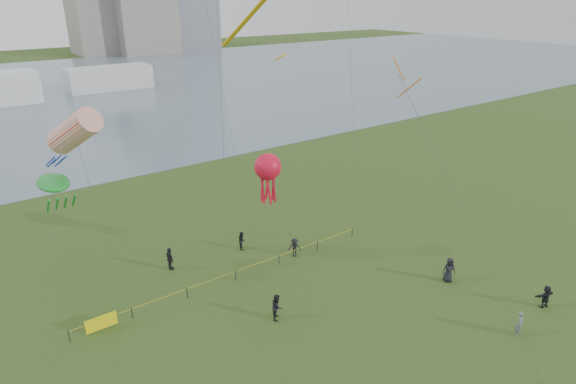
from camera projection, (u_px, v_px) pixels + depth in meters
ground_plane at (390, 375)px, 27.59m from camera, size 400.00×400.00×0.00m
lake at (41, 95)px, 102.46m from camera, size 400.00×120.00×0.08m
building_low at (95, 12)px, 165.28m from camera, size 16.00×18.00×28.00m
pavilion_right at (109, 78)px, 107.57m from camera, size 18.00×7.00×5.00m
fence at (159, 302)px, 33.18m from camera, size 24.07×0.07×1.05m
kite_flyer at (520, 324)px, 30.46m from camera, size 0.75×0.62×1.76m
spectator_a at (277, 307)px, 32.05m from camera, size 1.10×1.14×1.85m
spectator_b at (295, 247)px, 39.66m from camera, size 1.21×1.15×1.65m
spectator_c at (170, 259)px, 37.73m from camera, size 0.51×1.13×1.89m
spectator_d at (449, 270)px, 36.17m from camera, size 1.15×1.05×1.97m
spectator_e at (546, 296)px, 33.25m from camera, size 1.63×0.91×1.68m
spectator_g at (242, 240)px, 40.89m from camera, size 0.83×0.93×1.58m
kite_windsock at (75, 131)px, 34.70m from camera, size 4.35×8.61×13.00m
kite_creature at (53, 183)px, 33.74m from camera, size 4.34×11.01×8.32m
kite_octopus at (268, 168)px, 36.49m from camera, size 3.28×2.07×9.09m
kite_delta at (406, 84)px, 27.46m from camera, size 2.95×11.47×16.92m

